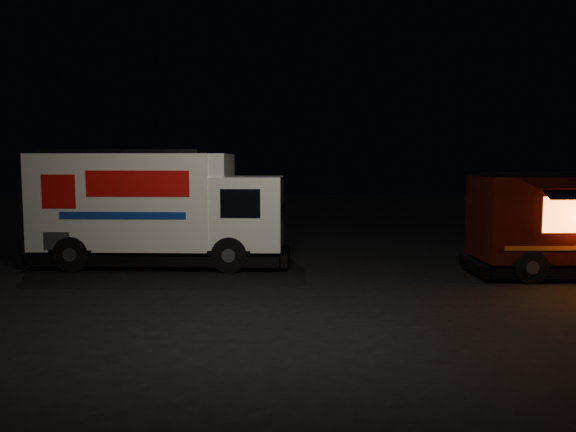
% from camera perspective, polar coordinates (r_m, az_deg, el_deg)
% --- Properties ---
extents(ground, '(80.00, 80.00, 0.00)m').
position_cam_1_polar(ground, '(13.27, -0.49, -7.53)').
color(ground, black).
rests_on(ground, ground).
extents(white_truck, '(7.48, 2.81, 3.35)m').
position_cam_1_polar(white_truck, '(16.73, -12.64, 0.83)').
color(white_truck, white).
rests_on(white_truck, ground).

